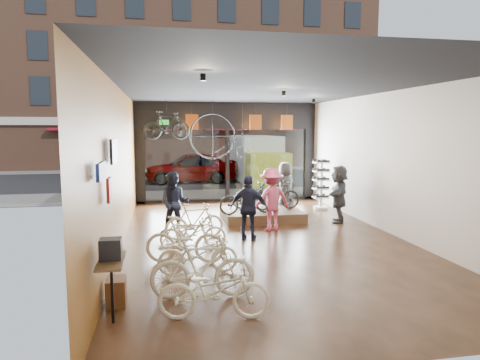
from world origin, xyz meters
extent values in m
cube|color=black|center=(0.00, 0.00, -0.02)|extent=(7.00, 12.00, 0.04)
cube|color=black|center=(0.00, 0.00, 3.82)|extent=(7.00, 12.00, 0.04)
cube|color=#90601C|center=(-3.52, 0.00, 1.90)|extent=(0.04, 12.00, 3.80)
cube|color=beige|center=(3.52, 0.00, 1.90)|extent=(0.04, 12.00, 3.80)
cube|color=beige|center=(0.00, -6.02, 1.90)|extent=(7.00, 0.04, 3.80)
cube|color=#198C26|center=(-2.40, 5.88, 3.05)|extent=(0.35, 0.06, 0.18)
cube|color=black|center=(0.00, 15.00, -0.01)|extent=(30.00, 18.00, 0.02)
cube|color=slate|center=(0.00, 7.20, 0.06)|extent=(30.00, 2.40, 0.12)
cube|color=slate|center=(0.00, 19.00, 0.06)|extent=(30.00, 2.00, 0.12)
cube|color=brown|center=(0.00, 21.50, 7.00)|extent=(26.00, 5.00, 14.00)
imported|color=gray|center=(-1.01, 12.00, 0.80)|extent=(4.72, 1.90, 1.61)
imported|color=beige|center=(-1.80, -4.38, 0.44)|extent=(1.73, 0.81, 0.87)
imported|color=beige|center=(-1.90, -3.56, 0.52)|extent=(1.76, 0.59, 1.04)
imported|color=beige|center=(-1.87, -2.35, 0.41)|extent=(1.56, 0.57, 0.82)
imported|color=beige|center=(-2.07, -1.62, 0.50)|extent=(1.73, 0.82, 1.01)
imported|color=beige|center=(-1.83, -0.60, 0.41)|extent=(1.57, 0.60, 0.81)
imported|color=beige|center=(-1.73, 0.33, 0.46)|extent=(1.60, 0.75, 0.93)
cube|color=#463620|center=(0.51, 2.36, 0.15)|extent=(2.40, 1.80, 0.30)
imported|color=black|center=(-0.05, 1.82, 0.75)|extent=(1.79, 0.86, 0.90)
imported|color=black|center=(0.97, 2.26, 0.77)|extent=(1.60, 0.65, 0.93)
imported|color=black|center=(0.34, 2.93, 0.71)|extent=(1.63, 1.16, 0.81)
imported|color=#161C33|center=(-2.21, 0.96, 0.84)|extent=(0.92, 0.78, 1.67)
imported|color=#161C33|center=(-0.38, -0.02, 0.83)|extent=(1.05, 0.75, 1.65)
imported|color=#CC4C72|center=(0.43, 0.85, 0.87)|extent=(1.25, 0.89, 1.75)
imported|color=#3F3F44|center=(1.55, 3.27, 0.85)|extent=(0.98, 0.81, 1.71)
imported|color=#3F3F44|center=(2.71, 1.56, 0.86)|extent=(1.15, 1.66, 1.72)
imported|color=black|center=(-2.32, 4.20, 2.93)|extent=(1.64, 0.81, 0.95)
cube|color=#CC5919|center=(-1.41, 5.20, 3.05)|extent=(0.45, 0.03, 0.55)
cube|color=#CC5919|center=(0.94, 5.20, 3.05)|extent=(0.45, 0.03, 0.55)
cube|color=#CC5919|center=(2.15, 5.20, 3.05)|extent=(0.45, 0.03, 0.55)
camera|label=1|loc=(-2.53, -10.41, 2.81)|focal=32.00mm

